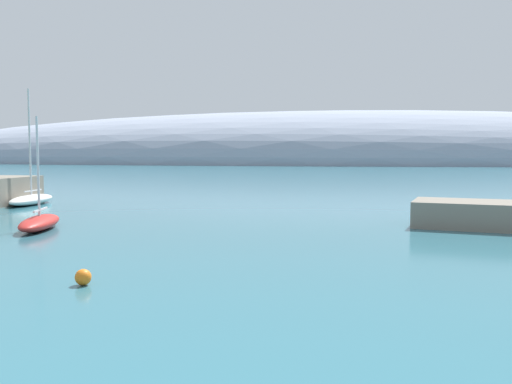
{
  "coord_description": "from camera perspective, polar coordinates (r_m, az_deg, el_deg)",
  "views": [
    {
      "loc": [
        5.59,
        -4.11,
        4.89
      ],
      "look_at": [
        -0.04,
        28.54,
        2.39
      ],
      "focal_mm": 38.87,
      "sensor_mm": 36.0,
      "label": 1
    }
  ],
  "objects": [
    {
      "name": "mooring_buoy_orange",
      "position": [
        21.24,
        -17.36,
        -8.37
      ],
      "size": [
        0.59,
        0.59,
        0.59
      ],
      "primitive_type": "sphere",
      "color": "orange",
      "rests_on": "water"
    },
    {
      "name": "sailboat_red_near_shore",
      "position": [
        36.73,
        -21.38,
        -2.88
      ],
      "size": [
        3.26,
        6.22,
        6.97
      ],
      "rotation": [
        0.0,
        0.0,
        4.97
      ],
      "color": "red",
      "rests_on": "water"
    },
    {
      "name": "sailboat_white_mid_mooring",
      "position": [
        53.71,
        -22.11,
        -0.62
      ],
      "size": [
        2.56,
        6.83,
        10.35
      ],
      "rotation": [
        0.0,
        0.0,
        4.78
      ],
      "color": "white",
      "rests_on": "water"
    },
    {
      "name": "distant_ridge",
      "position": [
        209.7,
        7.34,
        2.94
      ],
      "size": [
        371.29,
        79.49,
        39.03
      ],
      "primitive_type": "ellipsoid",
      "color": "#8E99AD",
      "rests_on": "ground"
    }
  ]
}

